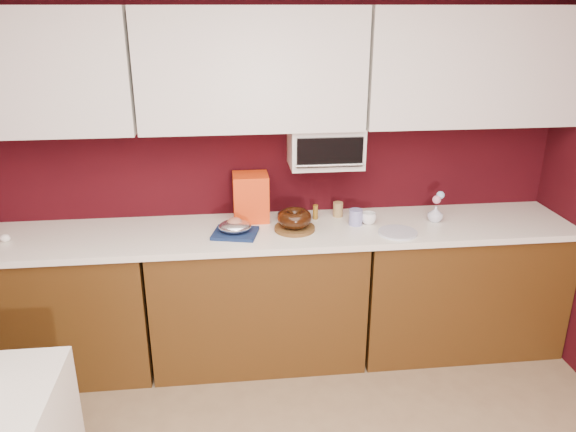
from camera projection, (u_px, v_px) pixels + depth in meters
The scene contains 27 objects.
wall_back at pixel (252, 162), 3.63m from camera, with size 4.00×0.02×2.50m, color #35070C.
base_cabinet_left at pixel (44, 309), 3.49m from camera, with size 1.31×0.58×0.86m, color #4A2C0E.
base_cabinet_center at pixel (258, 297), 3.63m from camera, with size 1.31×0.58×0.86m, color #4A2C0E.
base_cabinet_right at pixel (456, 286), 3.77m from camera, with size 1.31×0.58×0.86m, color #4A2C0E.
countertop at pixel (256, 233), 3.47m from camera, with size 4.00×0.62×0.04m, color white.
upper_cabinet_left at pixel (12, 72), 3.12m from camera, with size 1.31×0.33×0.70m, color white.
upper_cabinet_center at pixel (252, 69), 3.26m from camera, with size 1.31×0.33×0.70m, color white.
upper_cabinet_right at pixel (471, 66), 3.40m from camera, with size 1.31×0.33×0.70m, color white.
toaster_oven at pixel (325, 146), 3.49m from camera, with size 0.45×0.30×0.25m, color white.
toaster_oven_door at pixel (330, 152), 3.35m from camera, with size 0.40×0.02×0.18m, color black.
toaster_oven_handle at pixel (330, 165), 3.36m from camera, with size 0.02×0.02×0.42m, color silver.
cake_base at pixel (295, 228), 3.45m from camera, with size 0.25×0.25×0.02m, color brown.
bundt_cake at pixel (295, 218), 3.43m from camera, with size 0.21×0.21×0.09m, color black.
navy_towel at pixel (235, 233), 3.38m from camera, with size 0.26×0.22×0.02m, color #14244C.
foil_ham_nest at pixel (235, 226), 3.37m from camera, with size 0.20×0.17×0.07m, color white.
roasted_ham at pixel (235, 222), 3.36m from camera, with size 0.10×0.08×0.06m, color #B16951.
pandoro_box at pixel (251, 197), 3.58m from camera, with size 0.22×0.20×0.30m, color red.
dark_pan at pixel (294, 216), 3.63m from camera, with size 0.21×0.21×0.04m, color black.
coffee_mug at pixel (369, 217), 3.54m from camera, with size 0.08×0.08×0.09m, color white.
blue_jar at pixel (356, 217), 3.52m from camera, with size 0.08×0.08×0.10m, color #1B2398.
flower_vase at pixel (435, 213), 3.57m from camera, with size 0.08×0.08×0.12m, color silver.
flower_pink at pixel (437, 200), 3.54m from camera, with size 0.05×0.05×0.05m, color pink.
flower_blue at pixel (440, 195), 3.56m from camera, with size 0.05×0.05×0.05m, color #9BCBF9.
china_plate at pixel (398, 233), 3.40m from camera, with size 0.24×0.24×0.01m, color silver.
amber_bottle at pixel (315, 212), 3.62m from camera, with size 0.03×0.03×0.10m, color brown.
paper_cup at pixel (338, 209), 3.67m from camera, with size 0.06×0.06×0.10m, color olive.
egg_right at pixel (5, 238), 3.28m from camera, with size 0.06×0.05×0.05m, color white.
Camera 1 is at (-0.17, -1.27, 2.20)m, focal length 35.00 mm.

